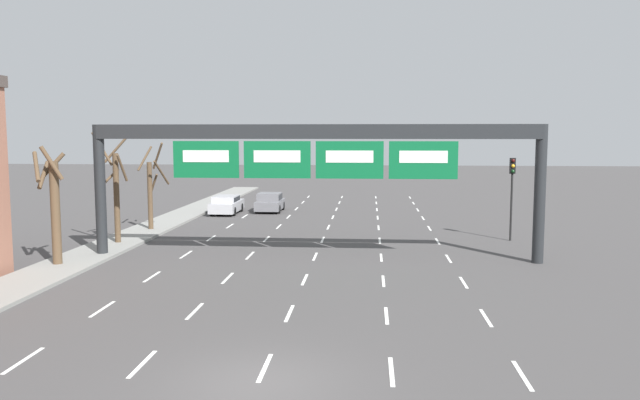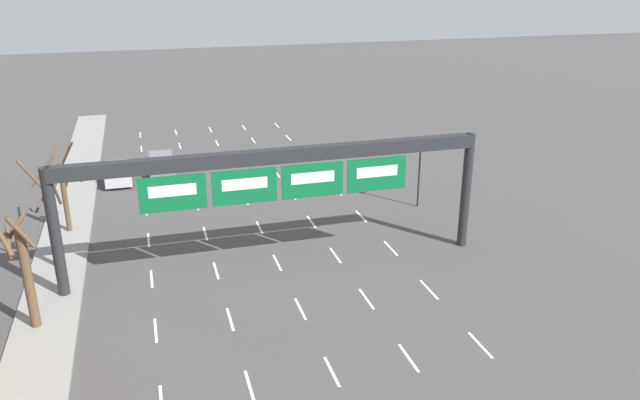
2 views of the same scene
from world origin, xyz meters
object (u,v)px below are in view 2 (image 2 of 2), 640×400
object	(u,v)px
sign_gantry	(278,174)
car_grey	(161,162)
car_silver	(119,172)
traffic_light_near_gantry	(465,194)
tree_bare_furthest	(65,189)
traffic_light_mid_block	(420,158)
tree_bare_third	(51,215)
tree_bare_second	(24,269)

from	to	relation	value
sign_gantry	car_grey	size ratio (longest dim) A/B	5.58
car_grey	car_silver	bearing A→B (deg)	-153.48
car_grey	car_silver	xyz separation A→B (m)	(-3.13, -1.56, -0.04)
traffic_light_near_gantry	tree_bare_furthest	size ratio (longest dim) A/B	0.79
tree_bare_furthest	sign_gantry	bearing A→B (deg)	-36.65
traffic_light_mid_block	tree_bare_third	size ratio (longest dim) A/B	0.78
sign_gantry	car_silver	distance (m)	19.57
traffic_light_near_gantry	traffic_light_mid_block	world-z (taller)	traffic_light_mid_block
car_grey	tree_bare_second	xyz separation A→B (m)	(-6.53, -21.37, 2.18)
sign_gantry	car_grey	world-z (taller)	sign_gantry
sign_gantry	car_grey	distance (m)	19.90
car_grey	tree_bare_furthest	xyz separation A→B (m)	(-5.83, -10.49, 1.94)
tree_bare_third	sign_gantry	bearing A→B (deg)	-15.90
tree_bare_third	tree_bare_furthest	size ratio (longest dim) A/B	1.12
tree_bare_second	tree_bare_third	bearing A→B (deg)	85.41
sign_gantry	tree_bare_furthest	bearing A→B (deg)	143.35
sign_gantry	tree_bare_third	world-z (taller)	sign_gantry
car_grey	tree_bare_third	bearing A→B (deg)	-111.36
traffic_light_mid_block	tree_bare_third	world-z (taller)	tree_bare_third
car_grey	tree_bare_furthest	size ratio (longest dim) A/B	0.72
sign_gantry	traffic_light_mid_block	distance (m)	12.66
sign_gantry	tree_bare_second	xyz separation A→B (m)	(-11.71, -2.69, -2.33)
traffic_light_near_gantry	tree_bare_third	world-z (taller)	tree_bare_third
sign_gantry	traffic_light_mid_block	bearing A→B (deg)	30.26
tree_bare_third	tree_bare_furthest	world-z (taller)	tree_bare_third
traffic_light_mid_block	tree_bare_furthest	bearing A→B (deg)	175.05
traffic_light_mid_block	tree_bare_third	xyz separation A→B (m)	(-22.04, -3.10, -0.29)
car_grey	tree_bare_third	size ratio (longest dim) A/B	0.65
tree_bare_second	tree_bare_third	size ratio (longest dim) A/B	0.90
car_silver	traffic_light_near_gantry	bearing A→B (deg)	-41.99
traffic_light_near_gantry	tree_bare_third	xyz separation A→B (m)	(-21.88, 3.14, 0.03)
tree_bare_second	traffic_light_mid_block	bearing A→B (deg)	21.78
sign_gantry	tree_bare_furthest	distance (m)	13.97
tree_bare_second	tree_bare_third	world-z (taller)	tree_bare_third
sign_gantry	tree_bare_second	distance (m)	12.24
tree_bare_second	traffic_light_near_gantry	bearing A→B (deg)	7.01
tree_bare_third	tree_bare_second	bearing A→B (deg)	-94.59
car_silver	tree_bare_furthest	size ratio (longest dim) A/B	0.80
traffic_light_mid_block	sign_gantry	bearing A→B (deg)	-149.74
car_grey	tree_bare_third	xyz separation A→B (m)	(-6.05, -15.48, 2.32)
car_grey	tree_bare_furthest	world-z (taller)	tree_bare_furthest
sign_gantry	tree_bare_third	xyz separation A→B (m)	(-11.24, 3.20, -2.19)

